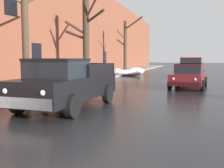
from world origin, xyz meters
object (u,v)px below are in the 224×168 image
at_px(suv_red_parked_kerbside_mid, 192,67).
at_px(sedan_maroon_parked_kerbside_close, 189,75).
at_px(bare_tree_mid_block, 86,38).
at_px(bare_tree_far_down_block, 126,46).
at_px(bare_tree_second_along_sidewalk, 25,14).
at_px(sedan_darkblue_parked_far_down_block, 190,68).
at_px(pickup_truck_black_approaching_near_lane, 66,84).
at_px(fire_hydrant, 45,92).

bearing_deg(suv_red_parked_kerbside_mid, sedan_maroon_parked_kerbside_close, -90.46).
relative_size(bare_tree_mid_block, sedan_maroon_parked_kerbside_close, 1.34).
height_order(bare_tree_far_down_block, suv_red_parked_kerbside_mid, bare_tree_far_down_block).
xyz_separation_m(bare_tree_second_along_sidewalk, suv_red_parked_kerbside_mid, (6.74, 13.49, -2.68)).
bearing_deg(sedan_darkblue_parked_far_down_block, suv_red_parked_kerbside_mid, -87.36).
relative_size(bare_tree_mid_block, sedan_darkblue_parked_far_down_block, 1.32).
xyz_separation_m(bare_tree_mid_block, sedan_darkblue_parked_far_down_block, (6.49, 12.79, -2.36)).
xyz_separation_m(bare_tree_mid_block, pickup_truck_black_approaching_near_lane, (2.75, -8.48, -2.23)).
bearing_deg(bare_tree_second_along_sidewalk, suv_red_parked_kerbside_mid, 63.43).
relative_size(sedan_maroon_parked_kerbside_close, suv_red_parked_kerbside_mid, 0.90).
bearing_deg(bare_tree_second_along_sidewalk, pickup_truck_black_approaching_near_lane, -31.57).
distance_m(bare_tree_far_down_block, sedan_darkblue_parked_far_down_block, 7.17).
height_order(bare_tree_second_along_sidewalk, pickup_truck_black_approaching_near_lane, bare_tree_second_along_sidewalk).
bearing_deg(sedan_maroon_parked_kerbside_close, sedan_darkblue_parked_far_down_block, 90.98).
relative_size(bare_tree_mid_block, suv_red_parked_kerbside_mid, 1.20).
distance_m(bare_tree_mid_block, fire_hydrant, 7.70).
bearing_deg(sedan_darkblue_parked_far_down_block, sedan_maroon_parked_kerbside_close, -89.02).
xyz_separation_m(sedan_maroon_parked_kerbside_close, fire_hydrant, (-5.64, -6.71, -0.40)).
bearing_deg(sedan_maroon_parked_kerbside_close, pickup_truck_black_approaching_near_lane, -116.16).
relative_size(bare_tree_second_along_sidewalk, suv_red_parked_kerbside_mid, 1.45).
bearing_deg(pickup_truck_black_approaching_near_lane, bare_tree_second_along_sidewalk, 148.43).
xyz_separation_m(bare_tree_second_along_sidewalk, fire_hydrant, (1.05, -0.30, -3.32)).
xyz_separation_m(pickup_truck_black_approaching_near_lane, suv_red_parked_kerbside_mid, (4.03, 15.16, 0.11)).
bearing_deg(pickup_truck_black_approaching_near_lane, fire_hydrant, 140.69).
height_order(bare_tree_second_along_sidewalk, sedan_darkblue_parked_far_down_block, bare_tree_second_along_sidewalk).
bearing_deg(bare_tree_mid_block, bare_tree_far_down_block, 89.71).
bearing_deg(fire_hydrant, bare_tree_second_along_sidewalk, 163.90).
relative_size(bare_tree_second_along_sidewalk, fire_hydrant, 10.01).
bearing_deg(fire_hydrant, bare_tree_far_down_block, 93.32).
bearing_deg(bare_tree_mid_block, sedan_maroon_parked_kerbside_close, -3.42).
bearing_deg(bare_tree_second_along_sidewalk, bare_tree_far_down_block, 89.92).
bearing_deg(sedan_maroon_parked_kerbside_close, bare_tree_mid_block, 176.58).
distance_m(bare_tree_second_along_sidewalk, sedan_maroon_parked_kerbside_close, 9.71).
xyz_separation_m(suv_red_parked_kerbside_mid, fire_hydrant, (-5.70, -13.79, -0.63)).
bearing_deg(pickup_truck_black_approaching_near_lane, sedan_maroon_parked_kerbside_close, 63.84).
distance_m(bare_tree_mid_block, bare_tree_far_down_block, 10.55).
relative_size(suv_red_parked_kerbside_mid, fire_hydrant, 6.92).
height_order(bare_tree_mid_block, pickup_truck_black_approaching_near_lane, bare_tree_mid_block).
xyz_separation_m(bare_tree_second_along_sidewalk, pickup_truck_black_approaching_near_lane, (2.72, -1.67, -2.79)).
height_order(bare_tree_mid_block, sedan_maroon_parked_kerbside_close, bare_tree_mid_block).
relative_size(sedan_maroon_parked_kerbside_close, fire_hydrant, 6.23).
height_order(bare_tree_mid_block, bare_tree_far_down_block, bare_tree_mid_block).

